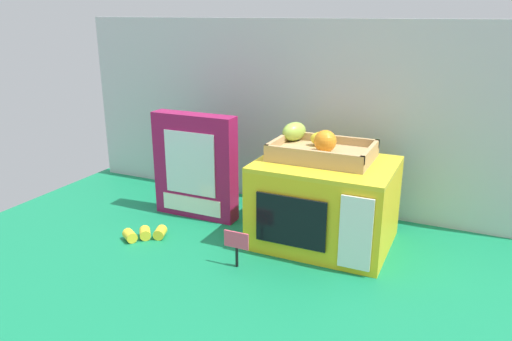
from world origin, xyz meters
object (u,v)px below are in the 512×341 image
object	(u,v)px
toy_microwave	(324,203)
cookie_set_box	(195,166)
food_groups_crate	(319,148)
price_sign	(236,244)
loose_toy_banana	(145,234)

from	to	relation	value
toy_microwave	cookie_set_box	xyz separation A→B (m)	(-0.44, 0.02, 0.05)
toy_microwave	food_groups_crate	xyz separation A→B (m)	(-0.04, 0.04, 0.15)
food_groups_crate	price_sign	bearing A→B (deg)	-114.50
price_sign	loose_toy_banana	xyz separation A→B (m)	(-0.32, 0.03, -0.05)
food_groups_crate	loose_toy_banana	world-z (taller)	food_groups_crate
toy_microwave	food_groups_crate	distance (m)	0.16
food_groups_crate	toy_microwave	bearing A→B (deg)	-49.76
cookie_set_box	price_sign	size ratio (longest dim) A/B	3.40
toy_microwave	price_sign	world-z (taller)	toy_microwave
food_groups_crate	cookie_set_box	size ratio (longest dim) A/B	0.87
food_groups_crate	loose_toy_banana	xyz separation A→B (m)	(-0.45, -0.24, -0.25)
toy_microwave	loose_toy_banana	xyz separation A→B (m)	(-0.48, -0.20, -0.11)
food_groups_crate	cookie_set_box	xyz separation A→B (m)	(-0.40, -0.03, -0.10)
price_sign	loose_toy_banana	distance (m)	0.33
toy_microwave	loose_toy_banana	size ratio (longest dim) A/B	3.19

